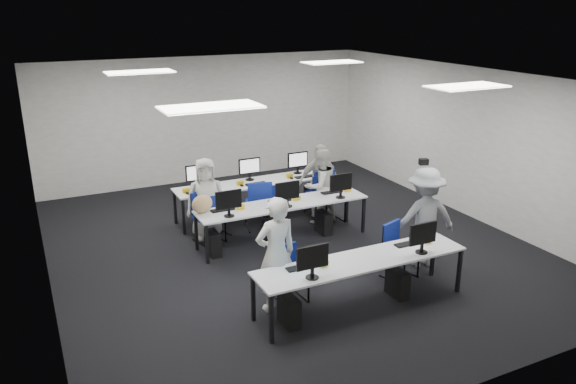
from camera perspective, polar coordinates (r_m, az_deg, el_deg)
name	(u,v)px	position (r m, az deg, el deg)	size (l,w,h in m)	color
room	(288,165)	(9.72, -0.02, 2.75)	(9.00, 9.02, 3.00)	black
ceiling_panels	(288,78)	(9.42, -0.02, 11.46)	(5.20, 4.60, 0.02)	white
desk_front	(362,263)	(8.06, 7.53, -7.13)	(3.20, 0.70, 0.73)	white
desk_mid	(283,206)	(10.15, -0.52, -1.43)	(3.20, 0.70, 0.73)	white
desk_back	(253,185)	(11.36, -3.56, 0.75)	(3.20, 0.70, 0.73)	white
equipment_front	(350,286)	(8.10, 6.36, -9.51)	(2.51, 0.41, 1.19)	#0D6AB4
equipment_mid	(274,225)	(10.17, -1.44, -3.33)	(2.91, 0.41, 1.19)	white
equipment_back	(262,198)	(11.55, -2.68, -0.62)	(2.91, 0.41, 1.19)	white
chair_0	(290,283)	(8.34, 0.24, -9.27)	(0.43, 0.47, 0.82)	navy
chair_1	(399,261)	(9.14, 11.23, -6.86)	(0.56, 0.59, 0.89)	navy
chair_2	(208,226)	(10.37, -8.09, -3.46)	(0.57, 0.60, 0.93)	navy
chair_3	(273,216)	(10.83, -1.53, -2.48)	(0.44, 0.47, 0.83)	navy
chair_4	(329,206)	(11.28, 4.20, -1.40)	(0.49, 0.53, 0.98)	navy
chair_5	(216,221)	(10.63, -7.36, -2.99)	(0.52, 0.55, 0.87)	navy
chair_6	(259,213)	(10.89, -3.00, -2.11)	(0.59, 0.62, 0.98)	navy
chair_7	(318,202)	(11.52, 3.11, -1.05)	(0.49, 0.52, 0.90)	navy
handbag	(202,204)	(9.75, -8.72, -1.20)	(0.39, 0.25, 0.32)	tan
student_0	(276,254)	(7.85, -1.23, -6.35)	(0.62, 0.40, 1.69)	#BAB8AF
student_1	(320,186)	(11.05, 3.29, 0.60)	(0.73, 0.57, 1.49)	#BAB8AF
student_2	(206,199)	(10.40, -8.32, -0.66)	(0.74, 0.48, 1.52)	#BAB8AF
student_3	(319,181)	(11.35, 3.18, 1.15)	(0.89, 0.37, 1.52)	#BAB8AF
photographer	(424,217)	(9.44, 13.67, -2.53)	(1.08, 0.62, 1.68)	slate
dslr_camera	(424,162)	(9.31, 13.62, 3.00)	(0.14, 0.18, 0.10)	black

